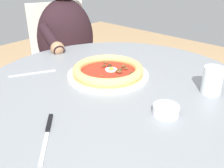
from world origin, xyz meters
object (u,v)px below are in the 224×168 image
at_px(pizza_on_plate, 108,71).
at_px(water_glass, 212,82).
at_px(ramekin_capers, 166,110).
at_px(steak_knife, 48,130).
at_px(fork_utensil, 33,73).
at_px(cafe_chair_diner, 62,56).
at_px(diner_person, 68,68).
at_px(dining_table, 117,108).

bearing_deg(pizza_on_plate, water_glass, 109.75).
distance_m(pizza_on_plate, ramekin_capers, 0.34).
bearing_deg(steak_knife, fork_utensil, -117.38).
height_order(steak_knife, fork_utensil, steak_knife).
height_order(water_glass, ramekin_capers, water_glass).
bearing_deg(cafe_chair_diner, pizza_on_plate, 65.45).
xyz_separation_m(pizza_on_plate, diner_person, (-0.28, -0.61, -0.24)).
relative_size(fork_utensil, cafe_chair_diner, 0.19).
relative_size(dining_table, water_glass, 10.83).
xyz_separation_m(water_glass, diner_person, (-0.15, -0.98, -0.26)).
bearing_deg(diner_person, ramekin_capers, 68.28).
bearing_deg(water_glass, cafe_chair_diner, -100.61).
xyz_separation_m(dining_table, steak_knife, (0.36, 0.05, 0.11)).
distance_m(dining_table, water_glass, 0.37).
bearing_deg(fork_utensil, cafe_chair_diner, -136.80).
relative_size(ramekin_capers, fork_utensil, 0.47).
relative_size(steak_knife, ramekin_capers, 2.02).
xyz_separation_m(pizza_on_plate, water_glass, (-0.13, 0.37, 0.02)).
relative_size(steak_knife, cafe_chair_diner, 0.18).
xyz_separation_m(ramekin_capers, diner_person, (-0.37, -0.93, -0.24)).
bearing_deg(pizza_on_plate, cafe_chair_diner, -114.55).
relative_size(dining_table, fork_utensil, 6.16).
distance_m(steak_knife, diner_person, 1.01).
xyz_separation_m(water_glass, ramekin_capers, (0.23, -0.04, -0.03)).
bearing_deg(ramekin_capers, water_glass, 168.87).
height_order(water_glass, steak_knife, water_glass).
height_order(fork_utensil, cafe_chair_diner, cafe_chair_diner).
distance_m(water_glass, fork_utensil, 0.69).
height_order(dining_table, pizza_on_plate, pizza_on_plate).
height_order(dining_table, ramekin_capers, ramekin_capers).
xyz_separation_m(dining_table, fork_utensil, (0.16, -0.32, 0.11)).
height_order(pizza_on_plate, fork_utensil, pizza_on_plate).
xyz_separation_m(dining_table, diner_person, (-0.31, -0.68, -0.11)).
relative_size(water_glass, steak_knife, 0.60).
xyz_separation_m(pizza_on_plate, ramekin_capers, (0.09, 0.32, -0.00)).
relative_size(pizza_on_plate, fork_utensil, 1.92).
bearing_deg(ramekin_capers, steak_knife, -34.61).
xyz_separation_m(water_glass, steak_knife, (0.51, -0.24, -0.04)).
distance_m(ramekin_capers, fork_utensil, 0.58).
bearing_deg(ramekin_capers, fork_utensil, -80.33).
bearing_deg(steak_knife, dining_table, -171.41).
height_order(pizza_on_plate, cafe_chair_diner, cafe_chair_diner).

